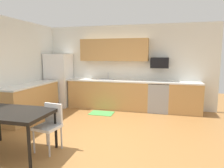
% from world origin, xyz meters
% --- Properties ---
extents(ground_plane, '(12.00, 12.00, 0.00)m').
position_xyz_m(ground_plane, '(0.00, 0.00, 0.00)').
color(ground_plane, '#9E6B38').
extents(wall_back, '(5.80, 0.10, 2.70)m').
position_xyz_m(wall_back, '(0.00, 2.65, 1.35)').
color(wall_back, silver).
rests_on(wall_back, ground).
extents(cabinet_run_back, '(2.60, 0.60, 0.90)m').
position_xyz_m(cabinet_run_back, '(-0.45, 2.30, 0.45)').
color(cabinet_run_back, tan).
rests_on(cabinet_run_back, ground).
extents(cabinet_run_back_right, '(0.95, 0.60, 0.90)m').
position_xyz_m(cabinet_run_back_right, '(1.92, 2.30, 0.45)').
color(cabinet_run_back_right, tan).
rests_on(cabinet_run_back_right, ground).
extents(cabinet_run_left, '(0.60, 2.00, 0.90)m').
position_xyz_m(cabinet_run_left, '(-2.30, 0.80, 0.45)').
color(cabinet_run_left, tan).
rests_on(cabinet_run_left, ground).
extents(countertop_back, '(4.80, 0.64, 0.04)m').
position_xyz_m(countertop_back, '(0.00, 2.30, 0.92)').
color(countertop_back, silver).
rests_on(countertop_back, cabinet_run_back).
extents(countertop_left, '(0.64, 2.00, 0.04)m').
position_xyz_m(countertop_left, '(-2.30, 0.80, 0.92)').
color(countertop_left, silver).
rests_on(countertop_left, cabinet_run_left).
extents(upper_cabinets_back, '(2.20, 0.34, 0.70)m').
position_xyz_m(upper_cabinets_back, '(-0.30, 2.43, 1.90)').
color(upper_cabinets_back, tan).
extents(refrigerator, '(0.76, 0.70, 1.77)m').
position_xyz_m(refrigerator, '(-2.18, 2.22, 0.89)').
color(refrigerator, white).
rests_on(refrigerator, ground).
extents(oven_range, '(0.60, 0.60, 0.91)m').
position_xyz_m(oven_range, '(1.15, 2.30, 0.46)').
color(oven_range, '#999BA0').
rests_on(oven_range, ground).
extents(microwave, '(0.54, 0.36, 0.32)m').
position_xyz_m(microwave, '(1.15, 2.40, 1.50)').
color(microwave, black).
extents(sink_basin, '(0.48, 0.40, 0.14)m').
position_xyz_m(sink_basin, '(-0.51, 2.30, 0.88)').
color(sink_basin, '#A5A8AD').
rests_on(sink_basin, countertop_back).
extents(sink_faucet, '(0.02, 0.02, 0.24)m').
position_xyz_m(sink_faucet, '(-0.51, 2.48, 1.04)').
color(sink_faucet, '#B2B5BA').
rests_on(sink_faucet, countertop_back).
extents(dining_table, '(1.40, 0.90, 0.77)m').
position_xyz_m(dining_table, '(-1.29, -1.12, 0.71)').
color(dining_table, black).
rests_on(dining_table, ground).
extents(chair_near_table, '(0.46, 0.46, 0.85)m').
position_xyz_m(chair_near_table, '(-0.71, -0.81, 0.50)').
color(chair_near_table, white).
rests_on(chair_near_table, ground).
extents(floor_mat, '(0.70, 0.50, 0.01)m').
position_xyz_m(floor_mat, '(-0.49, 1.65, 0.01)').
color(floor_mat, '#4CA54C').
rests_on(floor_mat, ground).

